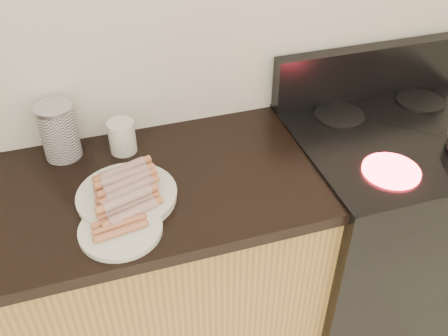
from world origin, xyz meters
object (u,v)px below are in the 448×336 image
object	(u,v)px
canister	(59,131)
mug	(122,137)
main_plate	(127,197)
stove	(381,227)
side_plate	(121,229)

from	to	relation	value
canister	mug	bearing A→B (deg)	-9.99
main_plate	canister	size ratio (longest dim) A/B	1.55
stove	side_plate	world-z (taller)	side_plate
stove	mug	bearing A→B (deg)	167.45
stove	main_plate	bearing A→B (deg)	-177.80
side_plate	mug	distance (m)	0.38
side_plate	canister	bearing A→B (deg)	107.13
stove	side_plate	xyz separation A→B (m)	(-1.01, -0.17, 0.45)
main_plate	canister	world-z (taller)	canister
side_plate	mug	size ratio (longest dim) A/B	2.09
side_plate	canister	distance (m)	0.44
main_plate	side_plate	bearing A→B (deg)	-106.62
canister	stove	bearing A→B (deg)	-12.12
main_plate	mug	distance (m)	0.25
stove	main_plate	size ratio (longest dim) A/B	3.13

